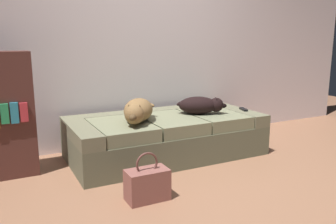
{
  "coord_description": "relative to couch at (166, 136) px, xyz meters",
  "views": [
    {
      "loc": [
        -1.57,
        -2.01,
        1.19
      ],
      "look_at": [
        0.0,
        1.06,
        0.47
      ],
      "focal_mm": 37.03,
      "sensor_mm": 36.0,
      "label": 1
    }
  ],
  "objects": [
    {
      "name": "ground_plane",
      "position": [
        0.0,
        -1.11,
        -0.21
      ],
      "size": [
        10.0,
        10.0,
        0.0
      ],
      "primitive_type": "plane",
      "color": "#946448"
    },
    {
      "name": "back_wall",
      "position": [
        0.0,
        0.63,
        1.19
      ],
      "size": [
        6.4,
        0.1,
        2.8
      ],
      "primitive_type": "cube",
      "color": "silver",
      "rests_on": "ground"
    },
    {
      "name": "couch",
      "position": [
        0.0,
        0.0,
        0.0
      ],
      "size": [
        1.97,
        0.95,
        0.42
      ],
      "color": "#5F614A",
      "rests_on": "ground"
    },
    {
      "name": "dog_tan",
      "position": [
        -0.36,
        -0.12,
        0.32
      ],
      "size": [
        0.48,
        0.6,
        0.22
      ],
      "color": "olive",
      "rests_on": "couch"
    },
    {
      "name": "dog_dark",
      "position": [
        0.38,
        -0.08,
        0.31
      ],
      "size": [
        0.52,
        0.39,
        0.19
      ],
      "color": "black",
      "rests_on": "couch"
    },
    {
      "name": "tv_remote",
      "position": [
        0.9,
        -0.14,
        0.22
      ],
      "size": [
        0.09,
        0.16,
        0.02
      ],
      "primitive_type": "cube",
      "rotation": [
        0.0,
        0.0,
        -0.3
      ],
      "color": "black",
      "rests_on": "couch"
    },
    {
      "name": "handbag",
      "position": [
        -0.6,
        -0.87,
        -0.08
      ],
      "size": [
        0.32,
        0.18,
        0.38
      ],
      "color": "#8A5148",
      "rests_on": "ground"
    },
    {
      "name": "bookshelf",
      "position": [
        -1.54,
        0.15,
        0.34
      ],
      "size": [
        0.56,
        0.3,
        1.1
      ],
      "color": "#512B25",
      "rests_on": "ground"
    }
  ]
}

